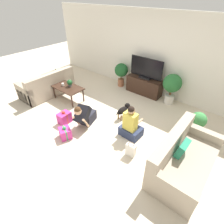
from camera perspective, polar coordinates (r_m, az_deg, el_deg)
ground_plane at (r=4.86m, az=-5.75°, el=-3.73°), size 16.00×16.00×0.00m
wall_back at (r=6.16m, az=11.71°, el=18.13°), size 8.40×0.06×2.60m
sofa_left at (r=6.48m, az=-20.29°, el=7.91°), size 0.87×1.74×0.83m
sofa_right at (r=3.82m, az=22.17°, el=-14.38°), size 0.87×1.74×0.83m
coffee_table at (r=5.86m, az=-14.25°, el=7.45°), size 1.03×0.59×0.47m
tv_console at (r=6.24m, az=10.44°, el=8.40°), size 1.24×0.42×0.57m
tv at (r=6.00m, az=11.05°, el=13.44°), size 1.16×0.20×0.69m
potted_plant_back_left at (r=6.55m, az=3.04°, el=13.08°), size 0.49×0.49×0.87m
potted_plant_corner_right at (r=4.71m, az=25.99°, el=-3.50°), size 0.38×0.38×0.68m
potted_plant_back_right at (r=5.70m, az=18.97°, el=8.22°), size 0.56×0.56×0.98m
person_kneeling at (r=4.64m, az=-8.95°, el=-1.08°), size 0.51×0.79×0.75m
person_sitting at (r=4.30m, az=6.16°, el=-4.49°), size 0.53×0.48×0.89m
dog at (r=4.94m, az=3.85°, el=0.79°), size 0.18×0.59×0.38m
gift_box_a at (r=4.49m, az=-15.04°, el=-6.59°), size 0.38×0.36×0.33m
gift_box_b at (r=4.95m, az=-15.26°, el=-1.80°), size 0.27×0.35×0.38m
gift_bag_a at (r=3.93m, az=6.15°, el=-12.19°), size 0.22×0.15×0.34m
mug at (r=5.93m, az=-15.74°, el=8.64°), size 0.12×0.08×0.09m
tabletop_plant at (r=5.81m, az=-13.67°, el=9.23°), size 0.17×0.17×0.22m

